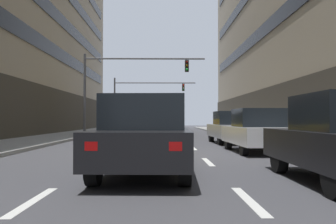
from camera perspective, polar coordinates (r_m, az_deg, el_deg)
ground_plane at (r=13.57m, az=-2.18°, el=-6.33°), size 120.00×120.00×0.00m
sidewalk_right at (r=14.97m, az=24.38°, el=-5.48°), size 3.62×80.00×0.14m
lane_stripe_l1_s2 at (r=5.96m, az=-20.30°, el=-12.87°), size 0.16×2.00×0.01m
lane_stripe_l1_s3 at (r=10.75m, az=-11.30°, el=-7.65°), size 0.16×2.00×0.01m
lane_stripe_l1_s4 at (r=15.68m, az=-7.96°, el=-5.61°), size 0.16×2.00×0.01m
lane_stripe_l1_s5 at (r=20.63m, az=-6.23°, el=-4.54°), size 0.16×2.00×0.01m
lane_stripe_l1_s6 at (r=25.61m, az=-5.17°, el=-3.89°), size 0.16×2.00×0.01m
lane_stripe_l1_s7 at (r=30.59m, az=-4.46°, el=-3.45°), size 0.16×2.00×0.01m
lane_stripe_l1_s8 at (r=35.58m, az=-3.94°, el=-3.13°), size 0.16×2.00×0.01m
lane_stripe_l1_s9 at (r=40.57m, az=-3.56°, el=-2.89°), size 0.16×2.00×0.01m
lane_stripe_l1_s10 at (r=45.56m, az=-3.26°, el=-2.70°), size 0.16×2.00×0.01m
lane_stripe_l2_s2 at (r=5.79m, az=12.49°, el=-13.28°), size 0.16×2.00×0.01m
lane_stripe_l2_s3 at (r=10.66m, az=6.24°, el=-7.72°), size 0.16×2.00×0.01m
lane_stripe_l2_s4 at (r=15.61m, az=3.97°, el=-5.64°), size 0.16×2.00×0.01m
lane_stripe_l2_s5 at (r=20.58m, az=2.81°, el=-4.56°), size 0.16×2.00×0.01m
lane_stripe_l2_s6 at (r=25.57m, az=2.10°, el=-3.90°), size 0.16×2.00×0.01m
lane_stripe_l2_s7 at (r=30.56m, az=1.62°, el=-3.45°), size 0.16×2.00×0.01m
lane_stripe_l2_s8 at (r=35.55m, az=1.28°, el=-3.13°), size 0.16×2.00×0.01m
lane_stripe_l2_s9 at (r=40.55m, az=1.02°, el=-2.89°), size 0.16×2.00×0.01m
lane_stripe_l2_s10 at (r=45.54m, az=0.82°, el=-2.70°), size 0.16×2.00×0.01m
car_driving_0 at (r=8.06m, az=-3.51°, el=-3.82°), size 2.11×4.67×1.72m
taxi_driving_1 at (r=32.11m, az=-1.60°, el=-1.42°), size 2.04×4.55×2.35m
taxi_driving_2 at (r=28.48m, az=-8.01°, el=-1.99°), size 1.91×4.40×1.81m
taxi_driving_3 at (r=23.83m, az=-1.27°, el=-2.25°), size 1.83×4.21×1.74m
taxi_driving_4 at (r=13.67m, az=-2.25°, el=-2.70°), size 2.04×4.67×1.92m
car_parked_1 at (r=13.96m, az=13.65°, el=-2.88°), size 1.90×4.35×1.62m
car_parked_2 at (r=18.92m, az=9.81°, el=-2.41°), size 1.95×4.41×1.63m
traffic_signal_0 at (r=26.41m, az=-6.98°, el=5.38°), size 8.68×0.35×5.77m
traffic_signal_1 at (r=42.42m, az=-4.28°, el=2.90°), size 9.44×0.35×5.90m
pedestrian_0 at (r=18.81m, az=19.35°, el=-1.56°), size 0.53×0.22×1.62m
pedestrian_1 at (r=24.97m, az=13.49°, el=-1.44°), size 0.52×0.26×1.64m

